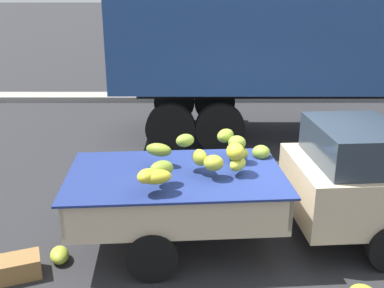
{
  "coord_description": "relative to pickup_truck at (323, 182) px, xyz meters",
  "views": [
    {
      "loc": [
        -1.19,
        -5.84,
        3.43
      ],
      "look_at": [
        -1.21,
        0.33,
        1.27
      ],
      "focal_mm": 41.81,
      "sensor_mm": 36.0,
      "label": 1
    }
  ],
  "objects": [
    {
      "name": "fallen_banana_bunch_near_tailgate",
      "position": [
        -3.55,
        -0.58,
        -0.79
      ],
      "size": [
        0.34,
        0.42,
        0.19
      ],
      "primitive_type": "ellipsoid",
      "rotation": [
        0.0,
        0.0,
        1.88
      ],
      "color": "#A0AE32",
      "rests_on": "ground"
    },
    {
      "name": "produce_crate",
      "position": [
        -3.97,
        -0.9,
        -0.75
      ],
      "size": [
        0.61,
        0.52,
        0.26
      ],
      "primitive_type": "cube",
      "rotation": [
        0.0,
        0.0,
        0.37
      ],
      "color": "olive",
      "rests_on": "ground"
    },
    {
      "name": "semi_trailer",
      "position": [
        2.34,
        4.84,
        1.66
      ],
      "size": [
        12.01,
        2.7,
        3.95
      ],
      "rotation": [
        0.0,
        0.0,
        0.0
      ],
      "color": "navy",
      "rests_on": "ground"
    },
    {
      "name": "pickup_truck",
      "position": [
        0.0,
        0.0,
        0.0
      ],
      "size": [
        5.2,
        2.09,
        1.7
      ],
      "rotation": [
        0.0,
        0.0,
        0.07
      ],
      "color": "#CCB793",
      "rests_on": "ground"
    },
    {
      "name": "ground",
      "position": [
        -0.61,
        0.18,
        -0.88
      ],
      "size": [
        220.0,
        220.0,
        0.0
      ],
      "primitive_type": "plane",
      "color": "#28282B"
    },
    {
      "name": "curb_strip",
      "position": [
        -0.61,
        8.52,
        -0.8
      ],
      "size": [
        80.0,
        0.8,
        0.16
      ],
      "primitive_type": "cube",
      "color": "gray",
      "rests_on": "ground"
    }
  ]
}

